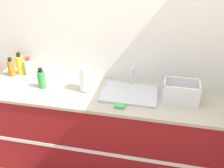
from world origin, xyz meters
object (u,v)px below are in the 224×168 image
paper_towel_roll (86,79)px  bottle_amber (11,68)px  bottle_white_spray (29,67)px  bottle_yellow (20,65)px  sink (130,93)px  dish_rack (181,93)px  bottle_green (41,79)px

paper_towel_roll → bottle_amber: 0.87m
paper_towel_roll → bottle_white_spray: 0.71m
bottle_amber → bottle_yellow: 0.09m
sink → bottle_yellow: bearing=171.6°
dish_rack → bottle_yellow: size_ratio=1.29×
bottle_white_spray → bottle_green: bearing=-42.0°
paper_towel_roll → bottle_white_spray: bearing=164.6°
sink → bottle_amber: size_ratio=2.54×
bottle_green → sink: bearing=3.3°
sink → bottle_amber: 1.28m
bottle_amber → bottle_green: bottle_green is taller
dish_rack → bottle_yellow: 1.66m
sink → bottle_amber: bearing=174.7°
paper_towel_roll → bottle_amber: paper_towel_roll is taller
sink → dish_rack: size_ratio=1.65×
paper_towel_roll → bottle_yellow: (-0.78, 0.19, -0.02)m
bottle_white_spray → bottle_yellow: 0.10m
bottle_yellow → bottle_amber: bearing=-141.3°
dish_rack → bottle_green: size_ratio=1.52×
dish_rack → bottle_white_spray: bearing=173.2°
bottle_amber → bottle_green: bearing=-21.7°
paper_towel_roll → bottle_green: (-0.44, -0.04, -0.03)m
paper_towel_roll → bottle_white_spray: size_ratio=1.20×
sink → dish_rack: bearing=-1.3°
bottle_amber → bottle_white_spray: bearing=19.1°
bottle_amber → bottle_green: 0.45m
sink → paper_towel_roll: (-0.41, -0.01, 0.11)m
paper_towel_roll → bottle_amber: bearing=171.3°
paper_towel_roll → bottle_yellow: size_ratio=1.00×
bottle_white_spray → bottle_yellow: bottle_yellow is taller
bottle_green → bottle_yellow: bearing=147.0°
dish_rack → bottle_amber: bearing=175.7°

